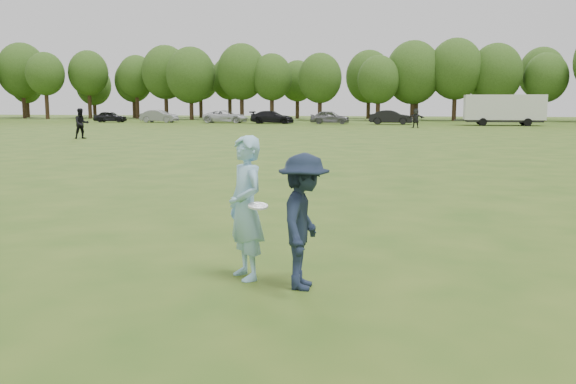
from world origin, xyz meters
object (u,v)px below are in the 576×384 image
object	(u,v)px
player_far_a	(81,124)
cargo_trailer	(504,108)
car_f	(391,117)
player_far_d	(416,118)
car_b	(159,116)
thrower	(246,208)
car_d	(272,117)
car_a	(110,117)
defender	(304,222)
car_e	(330,117)
car_c	(226,117)

from	to	relation	value
player_far_a	cargo_trailer	bearing A→B (deg)	-0.16
car_f	cargo_trailer	size ratio (longest dim) A/B	0.52
player_far_d	car_b	size ratio (longest dim) A/B	0.41
player_far_a	cargo_trailer	distance (m)	43.17
thrower	car_d	xyz separation A→B (m)	(-12.82, 60.49, -0.27)
car_d	car_a	bearing A→B (deg)	88.06
defender	car_f	size ratio (longest dim) A/B	0.38
car_e	car_c	bearing A→B (deg)	81.17
player_far_d	car_c	world-z (taller)	player_far_d
thrower	car_a	distance (m)	69.87
car_a	thrower	bearing A→B (deg)	-157.86
car_d	car_f	bearing A→B (deg)	-90.22
player_far_a	defender	bearing A→B (deg)	-99.89
car_b	car_a	bearing A→B (deg)	96.40
player_far_d	car_b	xyz separation A→B (m)	(-30.11, 9.94, -0.18)
car_d	player_far_a	bearing A→B (deg)	169.33
car_a	cargo_trailer	distance (m)	45.56
defender	cargo_trailer	bearing A→B (deg)	-10.77
car_c	car_b	bearing A→B (deg)	87.54
car_c	car_d	distance (m)	6.03
player_far_a	car_d	world-z (taller)	player_far_a
car_c	car_f	bearing A→B (deg)	-97.39
car_a	car_c	size ratio (longest dim) A/B	0.74
player_far_d	cargo_trailer	xyz separation A→B (m)	(9.12, 7.51, 0.85)
player_far_a	car_a	size ratio (longest dim) A/B	0.52
defender	car_c	xyz separation A→B (m)	(-19.58, 62.03, -0.16)
car_a	car_e	size ratio (longest dim) A/B	0.89
thrower	player_far_a	distance (m)	35.14
car_c	player_far_a	bearing A→B (deg)	176.33
car_c	cargo_trailer	size ratio (longest dim) A/B	0.59
car_a	car_b	bearing A→B (deg)	-94.46
defender	player_far_a	distance (m)	35.86
player_far_a	car_a	distance (m)	34.95
player_far_a	player_far_d	xyz separation A→B (m)	(22.19, 22.20, -0.09)
car_b	cargo_trailer	xyz separation A→B (m)	(39.23, -2.43, 1.03)
car_d	player_far_d	bearing A→B (deg)	-118.12
player_far_d	cargo_trailer	bearing A→B (deg)	49.44
thrower	cargo_trailer	bearing A→B (deg)	129.51
car_b	car_f	distance (m)	27.63
cargo_trailer	car_f	bearing A→B (deg)	174.87
thrower	cargo_trailer	distance (m)	60.47
car_b	car_d	distance (m)	14.23
car_b	car_d	xyz separation A→B (m)	(14.18, -1.16, -0.02)
thrower	defender	size ratio (longest dim) A/B	1.11
player_far_a	car_e	world-z (taller)	player_far_a
player_far_a	car_e	xyz separation A→B (m)	(12.89, 31.00, -0.26)
car_c	defender	bearing A→B (deg)	-165.53
car_d	cargo_trailer	bearing A→B (deg)	-92.16
thrower	car_e	distance (m)	60.82
player_far_d	car_c	xyz separation A→B (m)	(-21.84, 10.03, -0.19)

